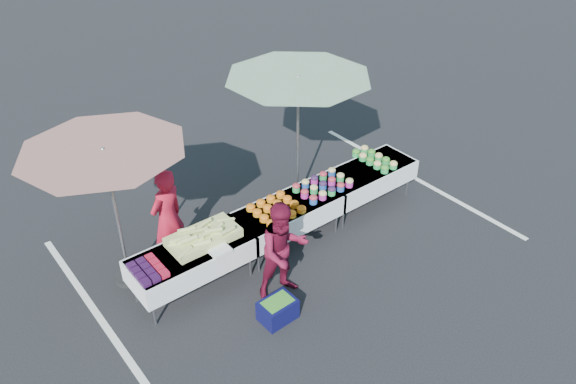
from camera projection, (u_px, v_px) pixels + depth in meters
ground at (288, 241)px, 9.48m from camera, size 80.00×80.00×0.00m
stripe_left at (109, 331)px, 7.82m from camera, size 0.10×5.00×0.00m
stripe_right at (414, 178)px, 11.13m from camera, size 0.10×5.00×0.00m
table_left at (192, 258)px, 8.22m from camera, size 1.86×0.81×0.75m
table_center at (288, 213)px, 9.15m from camera, size 1.86×0.81×0.75m
table_right at (366, 176)px, 10.08m from camera, size 1.86×0.81×0.75m
berry_punnets at (148, 270)px, 7.70m from camera, size 0.40×0.54×0.08m
corn_pile at (203, 237)px, 8.23m from camera, size 1.16×0.57×0.26m
plastic_bags at (219, 250)px, 8.07m from camera, size 0.30×0.25×0.05m
carrot_bowls at (276, 208)px, 8.89m from camera, size 0.75×0.69×0.11m
potato_cups at (323, 185)px, 9.40m from camera, size 0.94×0.58×0.16m
bean_baskets at (374, 159)px, 10.13m from camera, size 0.36×0.86×0.15m
vendor at (168, 218)px, 8.59m from camera, size 0.72×0.58×1.70m
customer at (283, 250)px, 8.04m from camera, size 0.88×0.75×1.59m
umbrella_left at (105, 162)px, 7.52m from camera, size 2.46×2.46×2.34m
umbrella_right at (298, 88)px, 9.17m from camera, size 3.09×3.09×2.50m
storage_bin at (278, 310)px, 7.93m from camera, size 0.52×0.39×0.33m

